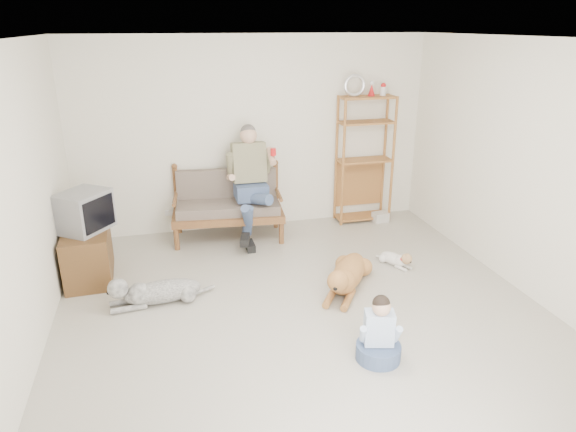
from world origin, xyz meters
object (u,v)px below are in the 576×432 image
object	(u,v)px
loveseat	(227,204)
golden_retriever	(346,275)
etagere	(364,159)
tv_stand	(87,254)

from	to	relation	value
loveseat	golden_retriever	size ratio (longest dim) A/B	1.32
loveseat	etagere	xyz separation A→B (m)	(2.07, 0.15, 0.47)
tv_stand	golden_retriever	xyz separation A→B (m)	(2.84, -1.00, -0.13)
tv_stand	loveseat	bearing A→B (deg)	23.58
golden_retriever	tv_stand	bearing A→B (deg)	-165.86
loveseat	etagere	distance (m)	2.13
tv_stand	golden_retriever	distance (m)	3.01
etagere	golden_retriever	bearing A→B (deg)	-116.26
loveseat	golden_retriever	bearing A→B (deg)	-54.12
etagere	tv_stand	distance (m)	4.01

